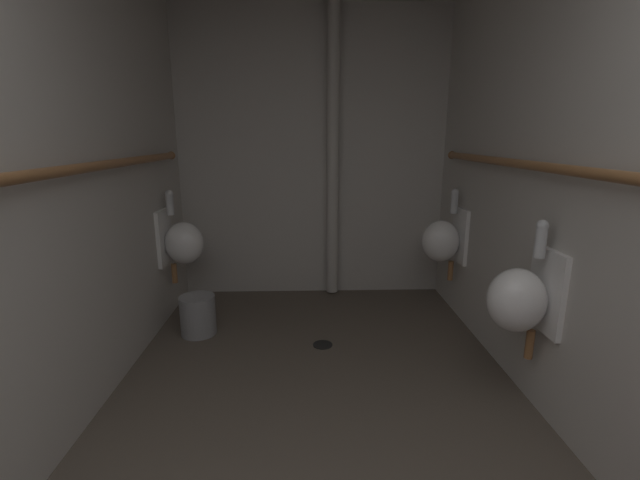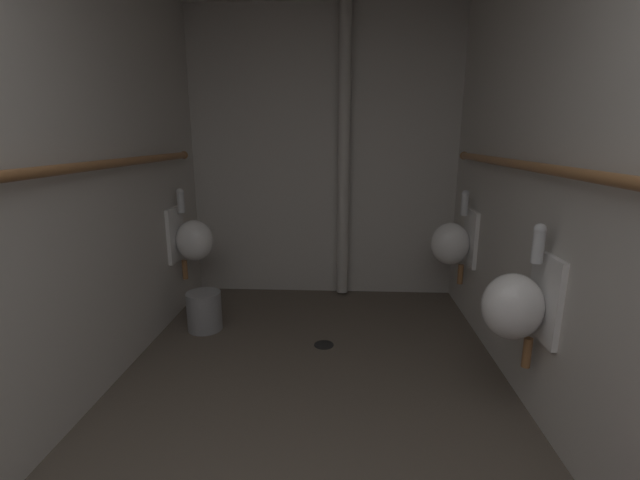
# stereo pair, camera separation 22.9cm
# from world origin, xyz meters

# --- Properties ---
(floor) EXTENTS (2.52, 3.84, 0.08)m
(floor) POSITION_xyz_m (0.00, 1.86, -0.04)
(floor) COLOR brown
(floor) RESTS_ON ground
(wall_left) EXTENTS (0.06, 3.84, 2.55)m
(wall_left) POSITION_xyz_m (-1.23, 1.86, 1.28)
(wall_left) COLOR beige
(wall_left) RESTS_ON ground
(wall_right) EXTENTS (0.06, 3.84, 2.55)m
(wall_right) POSITION_xyz_m (1.23, 1.86, 1.28)
(wall_right) COLOR beige
(wall_right) RESTS_ON ground
(wall_back) EXTENTS (2.52, 0.06, 2.55)m
(wall_back) POSITION_xyz_m (0.00, 3.75, 1.28)
(wall_back) COLOR beige
(wall_back) RESTS_ON ground
(urinal_left_mid) EXTENTS (0.32, 0.30, 0.76)m
(urinal_left_mid) POSITION_xyz_m (-1.05, 3.14, 0.64)
(urinal_left_mid) COLOR white
(urinal_right_mid) EXTENTS (0.32, 0.30, 0.76)m
(urinal_right_mid) POSITION_xyz_m (1.05, 1.85, 0.64)
(urinal_right_mid) COLOR white
(urinal_right_far) EXTENTS (0.32, 0.30, 0.76)m
(urinal_right_far) POSITION_xyz_m (1.05, 3.14, 0.64)
(urinal_right_far) COLOR white
(supply_pipe_left) EXTENTS (0.06, 3.02, 0.06)m
(supply_pipe_left) POSITION_xyz_m (-1.14, 1.86, 1.31)
(supply_pipe_left) COLOR #936038
(supply_pipe_right) EXTENTS (0.06, 3.04, 0.06)m
(supply_pipe_right) POSITION_xyz_m (1.14, 1.85, 1.31)
(supply_pipe_right) COLOR #936038
(standpipe_back_wall) EXTENTS (0.10, 0.10, 2.50)m
(standpipe_back_wall) POSITION_xyz_m (0.18, 3.64, 1.28)
(standpipe_back_wall) COLOR beige
(standpipe_back_wall) RESTS_ON ground
(floor_drain) EXTENTS (0.14, 0.14, 0.01)m
(floor_drain) POSITION_xyz_m (0.05, 2.61, 0.00)
(floor_drain) COLOR black
(floor_drain) RESTS_ON ground
(waste_bin) EXTENTS (0.26, 0.26, 0.30)m
(waste_bin) POSITION_xyz_m (-0.88, 2.82, 0.15)
(waste_bin) COLOR gray
(waste_bin) RESTS_ON ground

